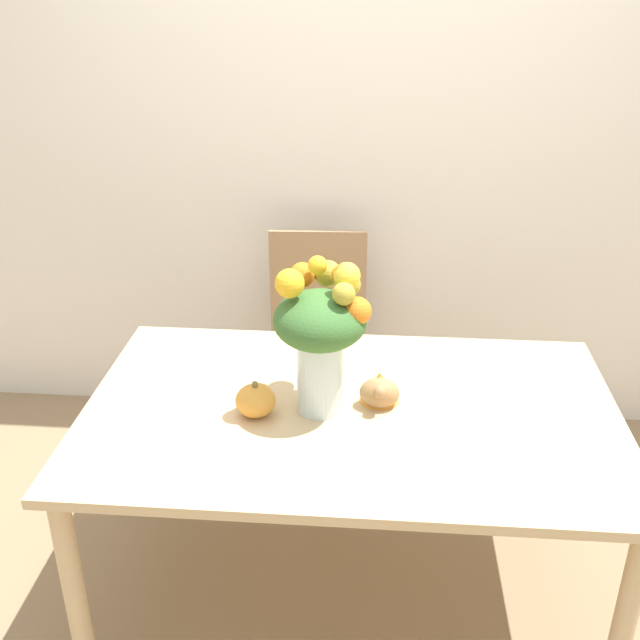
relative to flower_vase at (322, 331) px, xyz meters
The scene contains 7 objects.
ground_plane 0.98m from the flower_vase, ahead, with size 12.00×12.00×0.00m, color #8E7556.
wall_back 1.24m from the flower_vase, 85.77° to the left, with size 8.00×0.06×2.70m.
dining_table 0.34m from the flower_vase, ahead, with size 1.58×0.98×0.73m.
flower_vase is the anchor object (origin of this frame).
pumpkin 0.28m from the flower_vase, 164.13° to the right, with size 0.12×0.12×0.11m.
turkey_figurine 0.27m from the flower_vase, 12.88° to the left, with size 0.12×0.16×0.10m.
dining_chair_near_window 0.98m from the flower_vase, 95.81° to the left, with size 0.44×0.44×0.94m.
Camera 1 is at (0.06, -1.89, 1.92)m, focal length 42.00 mm.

